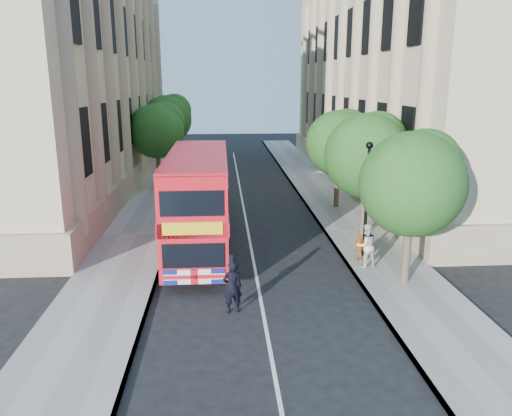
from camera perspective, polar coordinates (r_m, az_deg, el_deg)
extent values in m
plane|color=black|center=(16.93, 1.07, -13.16)|extent=(120.00, 120.00, 0.00)
cube|color=gray|center=(27.08, 11.38, -2.54)|extent=(3.50, 80.00, 0.12)
cube|color=gray|center=(26.49, -13.40, -3.04)|extent=(3.50, 80.00, 0.12)
cube|color=#C5B289|center=(41.80, 17.90, 15.38)|extent=(12.00, 38.00, 18.00)
cube|color=#C5B289|center=(40.89, -22.55, 15.03)|extent=(12.00, 38.00, 18.00)
cylinder|color=#473828|center=(20.36, 16.85, -4.56)|extent=(0.32, 0.32, 2.86)
sphere|color=#1B511B|center=(19.69, 17.40, 2.61)|extent=(4.00, 4.00, 4.00)
sphere|color=#1B511B|center=(20.16, 18.72, 4.66)|extent=(2.80, 2.80, 2.80)
sphere|color=#1B511B|center=(19.14, 16.44, 3.95)|extent=(2.60, 2.60, 2.60)
cylinder|color=#473828|center=(25.78, 12.22, -0.13)|extent=(0.32, 0.32, 2.99)
sphere|color=#1B511B|center=(25.25, 12.55, 5.85)|extent=(4.20, 4.20, 4.20)
sphere|color=#1B511B|center=(25.72, 13.68, 7.47)|extent=(2.94, 2.94, 2.94)
sphere|color=#1B511B|center=(24.75, 11.70, 7.00)|extent=(2.73, 2.73, 2.73)
cylinder|color=#473828|center=(31.44, 9.23, 2.54)|extent=(0.32, 0.32, 2.90)
sphere|color=#1B511B|center=(31.01, 9.43, 7.32)|extent=(4.00, 4.00, 4.00)
sphere|color=#1B511B|center=(31.47, 10.38, 8.59)|extent=(2.80, 2.80, 2.80)
sphere|color=#1B511B|center=(30.55, 8.67, 8.24)|extent=(2.60, 2.60, 2.60)
cylinder|color=#473828|center=(37.77, -11.06, 4.52)|extent=(0.32, 0.32, 2.99)
sphere|color=#1B511B|center=(37.41, -11.27, 8.62)|extent=(4.00, 4.00, 4.00)
sphere|color=#1B511B|center=(37.67, -10.33, 9.75)|extent=(2.80, 2.80, 2.80)
sphere|color=#1B511B|center=(37.13, -12.14, 9.38)|extent=(2.60, 2.60, 2.60)
cylinder|color=#473828|center=(45.61, -9.89, 6.36)|extent=(0.32, 0.32, 3.17)
sphere|color=#1B511B|center=(45.30, -10.05, 9.97)|extent=(4.20, 4.20, 4.20)
sphere|color=#1B511B|center=(45.60, -9.28, 10.94)|extent=(2.94, 2.94, 2.94)
sphere|color=#1B511B|center=(45.02, -10.77, 10.65)|extent=(2.73, 2.73, 2.73)
cylinder|color=black|center=(23.13, 12.20, -4.74)|extent=(0.30, 0.30, 0.50)
cylinder|color=black|center=(22.50, 12.51, 0.68)|extent=(0.14, 0.14, 5.00)
sphere|color=black|center=(22.05, 12.86, 7.00)|extent=(0.32, 0.32, 0.32)
cube|color=red|center=(22.92, -6.59, 0.91)|extent=(2.61, 9.85, 4.09)
cube|color=black|center=(23.15, -6.52, -1.27)|extent=(2.67, 9.23, 0.93)
cube|color=black|center=(22.70, -6.67, 3.52)|extent=(2.67, 9.23, 0.93)
cube|color=yellow|center=(18.14, -7.26, -2.33)|extent=(2.18, 0.08, 0.47)
cylinder|color=black|center=(20.30, -10.17, -6.94)|extent=(0.29, 1.04, 1.04)
cylinder|color=black|center=(20.17, -3.50, -6.87)|extent=(0.29, 1.04, 1.04)
cylinder|color=black|center=(26.66, -8.68, -1.66)|extent=(0.29, 1.04, 1.04)
cylinder|color=black|center=(26.56, -3.64, -1.58)|extent=(0.29, 1.04, 1.04)
cube|color=black|center=(29.31, -6.17, 1.87)|extent=(2.28, 2.06, 2.33)
cube|color=black|center=(28.33, -6.19, 2.00)|extent=(2.00, 0.16, 0.78)
cube|color=black|center=(31.65, -6.16, 3.22)|extent=(2.32, 3.61, 2.77)
cube|color=black|center=(31.29, -6.10, 0.59)|extent=(2.15, 5.38, 0.28)
cylinder|color=black|center=(29.48, -8.05, -0.23)|extent=(0.27, 0.89, 0.89)
cylinder|color=black|center=(29.46, -4.17, -0.13)|extent=(0.27, 0.89, 0.89)
cylinder|color=black|center=(33.03, -7.82, 1.38)|extent=(0.27, 0.89, 0.89)
cylinder|color=black|center=(33.01, -4.36, 1.46)|extent=(0.27, 0.89, 0.89)
imported|color=black|center=(17.38, -2.72, -9.01)|extent=(0.76, 0.58, 1.86)
imported|color=beige|center=(21.59, 12.46, -4.21)|extent=(1.05, 0.90, 1.89)
imported|color=orange|center=(22.37, 11.73, -4.40)|extent=(0.73, 0.33, 1.22)
imported|color=#F8D154|center=(22.66, 12.48, -4.55)|extent=(0.69, 0.50, 0.95)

